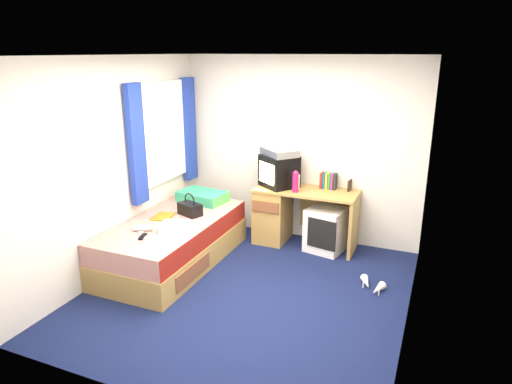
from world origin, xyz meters
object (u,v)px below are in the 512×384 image
at_px(bed, 173,242).
at_px(colour_swatch_fan, 143,235).
at_px(picture_frame, 350,185).
at_px(aerosol_can, 298,181).
at_px(storage_cube, 326,229).
at_px(vcr, 279,152).
at_px(pink_water_bottle, 295,183).
at_px(crt_tv, 279,171).
at_px(pillow, 203,197).
at_px(handbag, 190,209).
at_px(magazine, 163,217).
at_px(desk, 286,212).
at_px(remote_control, 143,237).
at_px(water_bottle, 143,228).
at_px(towel, 174,227).
at_px(white_heels, 372,286).

relative_size(bed, colour_swatch_fan, 9.09).
bearing_deg(picture_frame, aerosol_can, -160.53).
relative_size(storage_cube, vcr, 1.19).
bearing_deg(vcr, pink_water_bottle, 10.36).
distance_m(crt_tv, aerosol_can, 0.28).
relative_size(pink_water_bottle, colour_swatch_fan, 1.11).
height_order(pillow, storage_cube, pillow).
distance_m(handbag, magazine, 0.33).
relative_size(desk, remote_control, 8.12).
bearing_deg(bed, vcr, 51.08).
distance_m(magazine, remote_control, 0.62).
bearing_deg(vcr, water_bottle, -83.58).
height_order(crt_tv, magazine, crt_tv).
xyz_separation_m(picture_frame, aerosol_can, (-0.64, -0.15, 0.02)).
bearing_deg(pink_water_bottle, pillow, -169.48).
height_order(bed, pillow, pillow).
bearing_deg(aerosol_can, colour_swatch_fan, -125.68).
height_order(towel, remote_control, towel).
bearing_deg(desk, aerosol_can, 7.74).
bearing_deg(remote_control, vcr, 43.91).
bearing_deg(vcr, crt_tv, -84.21).
relative_size(pillow, picture_frame, 4.36).
distance_m(desk, crt_tv, 0.56).
bearing_deg(colour_swatch_fan, towel, 44.05).
xyz_separation_m(crt_tv, aerosol_can, (0.25, 0.02, -0.11)).
bearing_deg(desk, bed, -131.97).
bearing_deg(aerosol_can, vcr, -176.26).
bearing_deg(aerosol_can, towel, -123.63).
bearing_deg(handbag, aerosol_can, 61.35).
distance_m(desk, towel, 1.64).
height_order(desk, remote_control, desk).
height_order(storage_cube, picture_frame, picture_frame).
height_order(crt_tv, white_heels, crt_tv).
bearing_deg(bed, remote_control, -90.53).
distance_m(crt_tv, colour_swatch_fan, 1.95).
height_order(storage_cube, handbag, handbag).
height_order(handbag, water_bottle, handbag).
distance_m(aerosol_can, remote_control, 2.09).
bearing_deg(pillow, colour_swatch_fan, -91.04).
distance_m(aerosol_can, handbag, 1.42).
xyz_separation_m(pink_water_bottle, towel, (-0.98, -1.26, -0.28)).
distance_m(pillow, towel, 1.06).
bearing_deg(white_heels, pink_water_bottle, 147.28).
xyz_separation_m(handbag, water_bottle, (-0.21, -0.65, -0.05)).
bearing_deg(remote_control, water_bottle, 106.39).
bearing_deg(handbag, vcr, 68.44).
relative_size(aerosol_can, remote_control, 1.15).
bearing_deg(storage_cube, white_heels, -36.47).
bearing_deg(bed, colour_swatch_fan, -93.90).
xyz_separation_m(desk, towel, (-0.80, -1.41, 0.18)).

